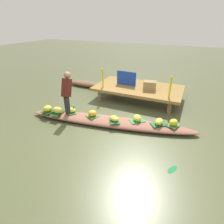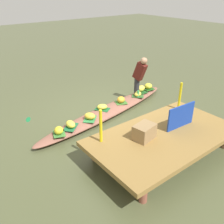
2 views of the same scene
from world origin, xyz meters
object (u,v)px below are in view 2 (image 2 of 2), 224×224
at_px(water_bottle, 138,94).
at_px(banana_bunch_4, 59,130).
at_px(banana_bunch_7, 90,116).
at_px(banana_bunch_3, 121,100).
at_px(banana_bunch_6, 102,107).
at_px(market_banner, 181,116).
at_px(banana_bunch_1, 71,124).
at_px(produce_crate, 144,132).
at_px(banana_bunch_5, 148,86).
at_px(vendor_boat, 109,111).
at_px(banana_bunch_0, 141,88).
at_px(banana_bunch_2, 138,94).
at_px(vendor_person, 140,74).

bearing_deg(water_bottle, banana_bunch_4, 8.37).
xyz_separation_m(banana_bunch_7, water_bottle, (-1.95, -0.27, 0.02)).
distance_m(banana_bunch_3, banana_bunch_6, 0.69).
distance_m(banana_bunch_6, market_banner, 2.35).
height_order(banana_bunch_1, banana_bunch_7, banana_bunch_7).
bearing_deg(produce_crate, banana_bunch_3, -118.45).
bearing_deg(banana_bunch_4, produce_crate, 123.18).
bearing_deg(banana_bunch_5, banana_bunch_3, 11.65).
xyz_separation_m(water_bottle, produce_crate, (1.82, 2.10, 0.34)).
relative_size(banana_bunch_7, water_bottle, 1.31).
height_order(vendor_boat, banana_bunch_0, banana_bunch_0).
height_order(vendor_boat, banana_bunch_1, banana_bunch_1).
distance_m(banana_bunch_5, market_banner, 3.07).
bearing_deg(banana_bunch_2, banana_bunch_1, 8.64).
relative_size(banana_bunch_3, banana_bunch_7, 0.87).
relative_size(vendor_boat, market_banner, 6.38).
distance_m(banana_bunch_0, vendor_person, 0.69).
bearing_deg(vendor_boat, vendor_person, 176.21).
bearing_deg(banana_bunch_1, banana_bunch_6, -164.48).
bearing_deg(banana_bunch_2, banana_bunch_6, 2.67).
xyz_separation_m(banana_bunch_2, vendor_person, (-0.06, -0.03, 0.62)).
bearing_deg(banana_bunch_0, banana_bunch_5, -175.81).
bearing_deg(banana_bunch_7, banana_bunch_6, -155.42).
height_order(banana_bunch_6, water_bottle, water_bottle).
bearing_deg(vendor_person, banana_bunch_1, 9.02).
bearing_deg(market_banner, banana_bunch_4, -38.55).
height_order(banana_bunch_6, banana_bunch_7, banana_bunch_7).
relative_size(banana_bunch_6, market_banner, 0.36).
bearing_deg(water_bottle, banana_bunch_6, 0.00).
distance_m(banana_bunch_4, produce_crate, 2.03).
distance_m(banana_bunch_0, produce_crate, 3.28).
distance_m(banana_bunch_5, vendor_person, 0.91).
bearing_deg(banana_bunch_5, vendor_person, 18.97).
relative_size(vendor_boat, banana_bunch_3, 19.62).
relative_size(banana_bunch_5, market_banner, 0.33).
height_order(banana_bunch_3, banana_bunch_7, banana_bunch_3).
height_order(banana_bunch_2, banana_bunch_5, banana_bunch_5).
xyz_separation_m(banana_bunch_3, banana_bunch_5, (-1.42, -0.29, 0.00)).
distance_m(banana_bunch_3, banana_bunch_5, 1.45).
bearing_deg(banana_bunch_3, banana_bunch_0, -165.92).
distance_m(banana_bunch_1, market_banner, 2.59).
height_order(vendor_person, water_bottle, vendor_person).
relative_size(banana_bunch_2, banana_bunch_7, 0.89).
height_order(banana_bunch_2, market_banner, market_banner).
xyz_separation_m(banana_bunch_0, banana_bunch_4, (3.31, 0.72, -0.01)).
relative_size(vendor_boat, vendor_person, 4.00).
height_order(banana_bunch_1, produce_crate, produce_crate).
xyz_separation_m(banana_bunch_3, banana_bunch_4, (2.24, 0.45, -0.00)).
bearing_deg(vendor_person, banana_bunch_4, 9.79).
bearing_deg(produce_crate, vendor_person, -131.31).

